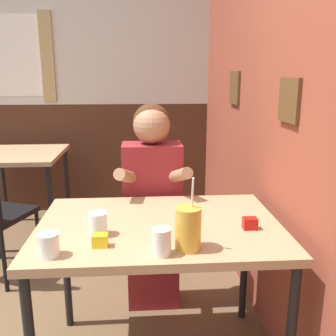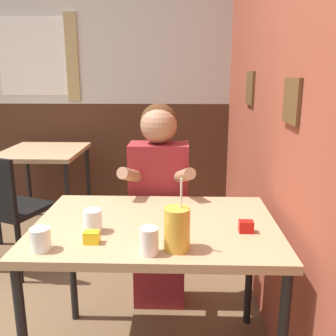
% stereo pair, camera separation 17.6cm
% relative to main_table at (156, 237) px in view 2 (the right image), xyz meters
% --- Properties ---
extents(brick_wall_right, '(0.08, 4.60, 2.70)m').
position_rel_main_table_xyz_m(brick_wall_right, '(0.62, 0.93, 0.68)').
color(brick_wall_right, brown).
rests_on(brick_wall_right, ground_plane).
extents(back_wall, '(5.76, 0.09, 2.70)m').
position_rel_main_table_xyz_m(back_wall, '(-0.80, 2.26, 0.68)').
color(back_wall, silver).
rests_on(back_wall, ground_plane).
extents(main_table, '(1.08, 0.75, 0.74)m').
position_rel_main_table_xyz_m(main_table, '(0.00, 0.00, 0.00)').
color(main_table, tan).
rests_on(main_table, ground_plane).
extents(background_table, '(0.68, 0.76, 0.74)m').
position_rel_main_table_xyz_m(background_table, '(-1.10, 1.63, -0.02)').
color(background_table, tan).
rests_on(background_table, ground_plane).
extents(chair_near_window, '(0.52, 0.52, 0.87)m').
position_rel_main_table_xyz_m(chair_near_window, '(-1.10, 0.87, -0.17)').
color(chair_near_window, black).
rests_on(chair_near_window, ground_plane).
extents(person_seated, '(0.42, 0.41, 1.23)m').
position_rel_main_table_xyz_m(person_seated, '(-0.01, 0.53, -0.02)').
color(person_seated, maroon).
rests_on(person_seated, ground_plane).
extents(cocktail_pitcher, '(0.10, 0.10, 0.29)m').
position_rel_main_table_xyz_m(cocktail_pitcher, '(0.10, -0.26, 0.15)').
color(cocktail_pitcher, gold).
rests_on(cocktail_pitcher, main_table).
extents(glass_near_pitcher, '(0.08, 0.08, 0.10)m').
position_rel_main_table_xyz_m(glass_near_pitcher, '(-0.26, -0.11, 0.12)').
color(glass_near_pitcher, silver).
rests_on(glass_near_pitcher, main_table).
extents(glass_center, '(0.08, 0.08, 0.09)m').
position_rel_main_table_xyz_m(glass_center, '(-0.42, -0.28, 0.11)').
color(glass_center, silver).
rests_on(glass_center, main_table).
extents(glass_far_side, '(0.07, 0.07, 0.10)m').
position_rel_main_table_xyz_m(glass_far_side, '(-0.01, -0.30, 0.12)').
color(glass_far_side, silver).
rests_on(glass_far_side, main_table).
extents(condiment_ketchup, '(0.06, 0.04, 0.05)m').
position_rel_main_table_xyz_m(condiment_ketchup, '(0.39, -0.09, 0.09)').
color(condiment_ketchup, '#B7140F').
rests_on(condiment_ketchup, main_table).
extents(condiment_mustard, '(0.06, 0.04, 0.05)m').
position_rel_main_table_xyz_m(condiment_mustard, '(-0.24, -0.21, 0.09)').
color(condiment_mustard, yellow).
rests_on(condiment_mustard, main_table).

